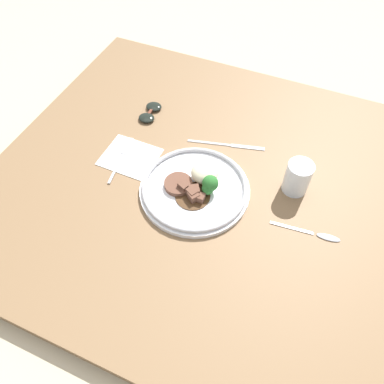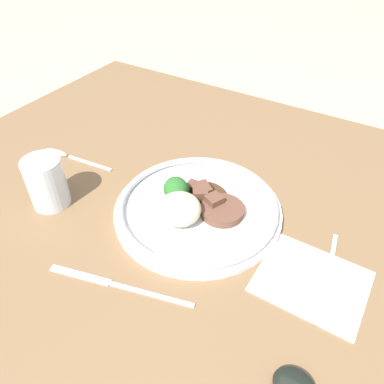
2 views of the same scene
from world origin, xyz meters
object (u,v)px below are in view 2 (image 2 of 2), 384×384
object	(u,v)px
juice_glass	(47,185)
fork	(327,285)
knife	(114,284)
spoon	(64,155)
plate	(196,206)

from	to	relation	value
juice_glass	fork	size ratio (longest dim) A/B	0.53
juice_glass	knife	size ratio (longest dim) A/B	0.42
fork	spoon	world-z (taller)	same
juice_glass	knife	xyz separation A→B (m)	(-0.21, 0.08, -0.04)
plate	knife	world-z (taller)	plate
spoon	juice_glass	bearing A→B (deg)	122.83
plate	knife	xyz separation A→B (m)	(0.02, 0.19, -0.02)
knife	fork	bearing A→B (deg)	-163.37
juice_glass	knife	bearing A→B (deg)	159.29
fork	spoon	distance (m)	0.57
fork	knife	world-z (taller)	fork
plate	spoon	world-z (taller)	plate
fork	spoon	bearing A→B (deg)	-102.74
fork	juice_glass	bearing A→B (deg)	-89.47
plate	spoon	bearing A→B (deg)	-1.24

